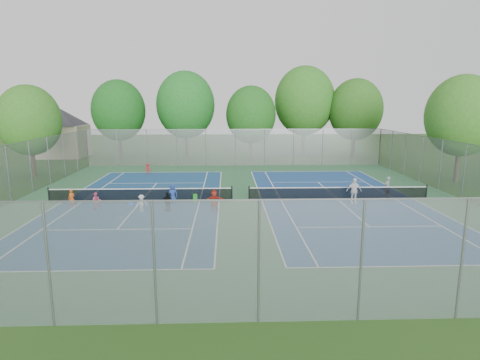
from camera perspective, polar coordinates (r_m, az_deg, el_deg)
name	(u,v)px	position (r m, az deg, el deg)	size (l,w,h in m)	color
ground	(240,201)	(28.48, 0.07, -2.95)	(120.00, 120.00, 0.00)	#254A17
court_pad	(240,201)	(28.48, 0.07, -2.94)	(32.00, 32.00, 0.01)	#30653E
court_left	(141,201)	(29.09, -13.86, -2.95)	(10.97, 23.77, 0.01)	navy
court_right	(338,200)	(29.56, 13.77, -2.73)	(10.97, 23.77, 0.01)	navy
net_left	(141,195)	(28.99, -13.90, -2.11)	(12.87, 0.10, 0.91)	black
net_right	(338,194)	(29.46, 13.81, -1.90)	(12.87, 0.10, 0.91)	black
fence_north	(235,148)	(43.91, -0.67, 4.63)	(32.00, 0.10, 4.00)	gray
fence_south	(259,263)	(12.64, 2.67, -11.66)	(32.00, 0.10, 4.00)	gray
fence_west	(8,174)	(31.82, -30.10, 0.71)	(32.00, 0.10, 4.00)	gray
fence_east	(464,172)	(32.79, 29.26, 1.05)	(32.00, 0.10, 4.00)	gray
house	(59,124)	(55.81, -24.29, 7.31)	(11.03, 11.03, 7.30)	#B7A88C
tree_nw	(119,110)	(51.32, -16.89, 9.45)	(6.40, 6.40, 9.58)	#443326
tree_nl	(186,105)	(50.88, -7.75, 10.54)	(7.20, 7.20, 10.69)	#443326
tree_nc	(251,115)	(48.74, 1.57, 9.26)	(6.00, 6.00, 8.85)	#443326
tree_nr	(304,101)	(52.58, 9.16, 11.06)	(7.60, 7.60, 11.42)	#443326
tree_ne	(356,110)	(52.14, 16.12, 9.59)	(6.60, 6.60, 9.77)	#443326
tree_side_w	(29,120)	(41.75, -27.78, 7.52)	(5.60, 5.60, 8.47)	#443326
tree_side_e	(462,116)	(39.13, 29.06, 7.99)	(6.00, 6.00, 9.20)	#443326
ball_crate	(131,203)	(28.22, -15.28, -3.16)	(0.36, 0.36, 0.31)	blue
ball_hopper	(195,198)	(28.16, -6.45, -2.57)	(0.30, 0.30, 0.59)	#258828
student_a	(72,198)	(28.91, -22.82, -2.40)	(0.44, 0.29, 1.19)	#E15B15
student_b	(97,201)	(27.57, -19.74, -2.85)	(0.56, 0.43, 1.15)	#E85A84
student_c	(142,203)	(26.36, -13.83, -3.20)	(0.71, 0.41, 1.09)	silver
student_d	(168,201)	(26.08, -10.27, -3.02)	(0.74, 0.31, 1.26)	black
student_e	(173,194)	(27.98, -9.55, -1.94)	(0.66, 0.43, 1.36)	#274491
student_f	(214,200)	(25.68, -3.69, -2.92)	(1.30, 0.41, 1.40)	#B02B19
child_far_baseline	(148,169)	(39.89, -12.96, 1.57)	(0.68, 0.39, 1.05)	red
instructor	(387,187)	(31.22, 20.20, -0.95)	(0.56, 0.37, 1.54)	gray
teen_court_b	(354,191)	(28.64, 15.90, -1.48)	(1.04, 0.43, 1.77)	white
tennis_ball_0	(75,226)	(24.53, -22.45, -6.04)	(0.07, 0.07, 0.07)	#ACC42D
tennis_ball_1	(121,218)	(25.26, -16.57, -5.17)	(0.07, 0.07, 0.07)	#CBDD33
tennis_ball_2	(141,230)	(22.58, -13.96, -6.95)	(0.07, 0.07, 0.07)	#ADC12D
tennis_ball_3	(149,218)	(24.73, -12.76, -5.32)	(0.07, 0.07, 0.07)	#D0DE33
tennis_ball_4	(198,228)	(22.44, -5.96, -6.79)	(0.07, 0.07, 0.07)	#BDD732
tennis_ball_5	(117,221)	(24.67, -17.08, -5.58)	(0.07, 0.07, 0.07)	#C7E936
tennis_ball_6	(56,230)	(24.18, -24.75, -6.46)	(0.07, 0.07, 0.07)	#B8D732
tennis_ball_7	(142,212)	(26.25, -13.76, -4.41)	(0.07, 0.07, 0.07)	#D5EF37
tennis_ball_8	(188,226)	(22.76, -7.35, -6.56)	(0.07, 0.07, 0.07)	#BBD631
tennis_ball_9	(161,230)	(22.34, -11.14, -7.02)	(0.07, 0.07, 0.07)	#C8D631
tennis_ball_10	(183,205)	(27.51, -8.05, -3.49)	(0.07, 0.07, 0.07)	#C3D932
tennis_ball_11	(176,225)	(23.15, -9.03, -6.31)	(0.07, 0.07, 0.07)	gold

